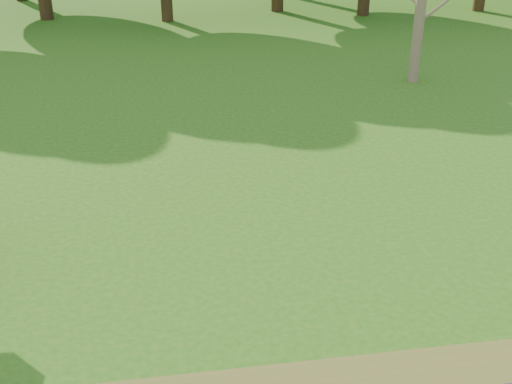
{
  "coord_description": "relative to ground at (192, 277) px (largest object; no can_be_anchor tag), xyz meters",
  "views": [
    {
      "loc": [
        -0.33,
        -8.56,
        5.65
      ],
      "look_at": [
        1.12,
        0.65,
        1.1
      ],
      "focal_mm": 45.0,
      "sensor_mm": 36.0,
      "label": 1
    }
  ],
  "objects": [
    {
      "name": "ground",
      "position": [
        0.0,
        0.0,
        0.0
      ],
      "size": [
        120.0,
        120.0,
        0.0
      ],
      "primitive_type": "plane",
      "color": "#2E7215",
      "rests_on": "ground"
    }
  ]
}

